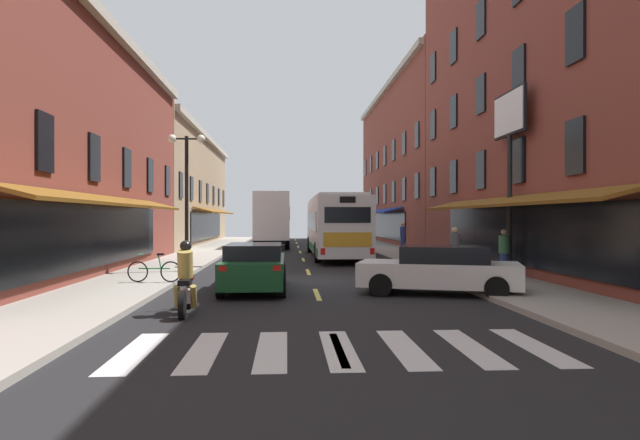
{
  "coord_description": "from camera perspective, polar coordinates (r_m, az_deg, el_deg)",
  "views": [
    {
      "loc": [
        -0.86,
        -19.02,
        2.16
      ],
      "look_at": [
        0.89,
        9.87,
        2.06
      ],
      "focal_mm": 30.89,
      "sensor_mm": 36.0,
      "label": 1
    }
  ],
  "objects": [
    {
      "name": "street_lamp_twin",
      "position": [
        21.64,
        -13.65,
        2.49
      ],
      "size": [
        1.42,
        0.32,
        5.21
      ],
      "color": "black",
      "rests_on": "sidewalk_left"
    },
    {
      "name": "motorcycle_rider",
      "position": [
        12.83,
        -13.73,
        -6.31
      ],
      "size": [
        0.62,
        2.07,
        1.66
      ],
      "color": "black",
      "rests_on": "ground"
    },
    {
      "name": "pedestrian_near",
      "position": [
        19.57,
        13.8,
        -3.08
      ],
      "size": [
        0.38,
        0.52,
        1.71
      ],
      "rotation": [
        0.0,
        0.0,
        2.9
      ],
      "color": "#33663F",
      "rests_on": "sidewalk_right"
    },
    {
      "name": "crosswalk_near",
      "position": [
        9.31,
        1.96,
        -13.19
      ],
      "size": [
        7.1,
        2.8,
        0.01
      ],
      "color": "silver",
      "rests_on": "ground"
    },
    {
      "name": "pedestrian_mid",
      "position": [
        20.2,
        18.53,
        -3.16
      ],
      "size": [
        0.36,
        0.36,
        1.64
      ],
      "rotation": [
        0.0,
        0.0,
        1.27
      ],
      "color": "navy",
      "rests_on": "sidewalk_right"
    },
    {
      "name": "sidewalk_right",
      "position": [
        20.29,
        16.09,
        -5.73
      ],
      "size": [
        3.0,
        80.0,
        0.14
      ],
      "primitive_type": "cube",
      "color": "#A39E93",
      "rests_on": "ground"
    },
    {
      "name": "storefront_row_right",
      "position": [
        23.43,
        28.86,
        12.36
      ],
      "size": [
        9.44,
        79.9,
        16.25
      ],
      "color": "#9E8466",
      "rests_on": "ground"
    },
    {
      "name": "transit_bus",
      "position": [
        30.47,
        1.52,
        -0.58
      ],
      "size": [
        2.69,
        12.51,
        3.34
      ],
      "color": "silver",
      "rests_on": "ground"
    },
    {
      "name": "ground_plane",
      "position": [
        19.17,
        -0.89,
        -6.43
      ],
      "size": [
        34.8,
        80.0,
        0.1
      ],
      "primitive_type": "cube",
      "color": "black"
    },
    {
      "name": "billboard_sign",
      "position": [
        20.85,
        19.06,
        8.17
      ],
      "size": [
        0.4,
        2.63,
        6.53
      ],
      "color": "black",
      "rests_on": "sidewalk_right"
    },
    {
      "name": "sedan_far",
      "position": [
        50.65,
        -4.83,
        -1.5
      ],
      "size": [
        1.9,
        4.73,
        1.28
      ],
      "color": "maroon",
      "rests_on": "ground"
    },
    {
      "name": "lane_centre_dashes",
      "position": [
        18.91,
        -0.85,
        -6.35
      ],
      "size": [
        0.14,
        73.9,
        0.01
      ],
      "color": "#DBCC4C",
      "rests_on": "ground"
    },
    {
      "name": "sidewalk_left",
      "position": [
        19.79,
        -18.31,
        -5.88
      ],
      "size": [
        3.0,
        80.0,
        0.14
      ],
      "primitive_type": "cube",
      "color": "#A39E93",
      "rests_on": "ground"
    },
    {
      "name": "pedestrian_far",
      "position": [
        34.57,
        8.59,
        -1.66
      ],
      "size": [
        0.36,
        0.36,
        1.75
      ],
      "rotation": [
        0.0,
        0.0,
        0.96
      ],
      "color": "navy",
      "rests_on": "sidewalk_right"
    },
    {
      "name": "sedan_near",
      "position": [
        16.66,
        -6.8,
        -4.78
      ],
      "size": [
        1.89,
        4.74,
        1.39
      ],
      "color": "#144723",
      "rests_on": "ground"
    },
    {
      "name": "sedan_mid",
      "position": [
        15.98,
        12.32,
        -5.04
      ],
      "size": [
        4.78,
        3.08,
        1.37
      ],
      "color": "silver",
      "rests_on": "ground"
    },
    {
      "name": "bicycle_near",
      "position": [
        18.18,
        -16.78,
        -5.05
      ],
      "size": [
        1.71,
        0.48,
        0.91
      ],
      "color": "black",
      "rests_on": "sidewalk_left"
    },
    {
      "name": "box_truck",
      "position": [
        39.55,
        -5.01,
        0.03
      ],
      "size": [
        2.57,
        7.91,
        3.93
      ],
      "color": "black",
      "rests_on": "ground"
    }
  ]
}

